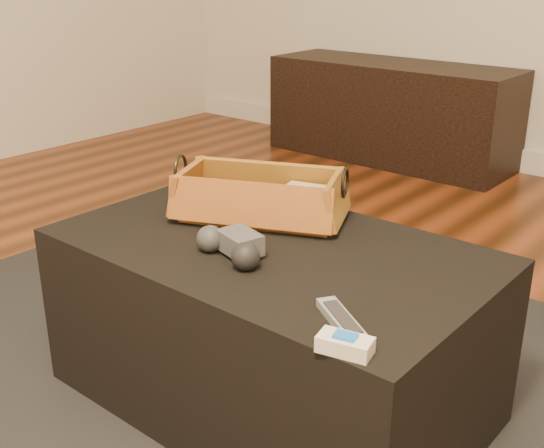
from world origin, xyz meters
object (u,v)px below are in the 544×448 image
Objects in this scene: tv_remote at (250,209)px; wicker_basket at (260,199)px; ottoman at (271,324)px; cream_gadget at (345,344)px; media_cabinet at (391,112)px; game_controller at (232,245)px; silver_remote at (342,321)px.

wicker_basket reaches higher than tv_remote.
ottoman is 0.53m from cream_gadget.
tv_remote is 0.47× the size of wicker_basket.
ottoman is at bearing -41.13° from wicker_basket.
media_cabinet is 2.20m from tv_remote.
ottoman is 5.12× the size of game_controller.
wicker_basket is at bearing 117.08° from game_controller.
media_cabinet reaches higher than cream_gadget.
ottoman is 4.45× the size of tv_remote.
game_controller is at bearing -96.16° from ottoman.
cream_gadget is at bearing -64.78° from tv_remote.
media_cabinet is 6.85× the size of game_controller.
media_cabinet reaches higher than ottoman.
tv_remote is at bearing 147.82° from ottoman.
silver_remote is (0.34, -0.20, 0.22)m from ottoman.
media_cabinet is at bearing 111.71° from wicker_basket.
cream_gadget reaches higher than silver_remote.
game_controller is at bearing -62.92° from wicker_basket.
cream_gadget is (0.05, -0.07, 0.01)m from silver_remote.
media_cabinet is 8.38× the size of silver_remote.
media_cabinet reaches higher than game_controller.
media_cabinet is 2.75m from cream_gadget.
tv_remote is (0.79, -2.04, 0.20)m from media_cabinet.
media_cabinet is 2.44m from game_controller.
silver_remote is 1.60× the size of cream_gadget.
wicker_basket is at bearing 143.29° from cream_gadget.
game_controller is 1.22× the size of silver_remote.
game_controller reaches higher than cream_gadget.
tv_remote is 0.04m from wicker_basket.
cream_gadget is at bearing -61.19° from media_cabinet.
media_cabinet is at bearing 112.27° from game_controller.
wicker_basket is 4.75× the size of cream_gadget.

